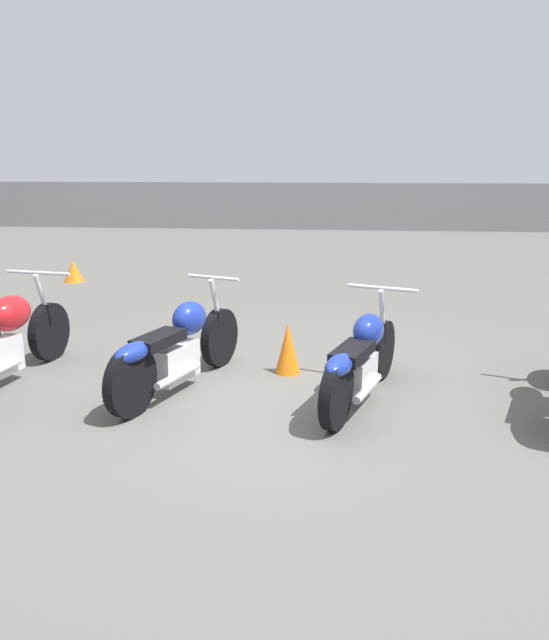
{
  "coord_description": "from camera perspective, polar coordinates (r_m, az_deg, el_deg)",
  "views": [
    {
      "loc": [
        0.55,
        -5.16,
        2.13
      ],
      "look_at": [
        0.0,
        0.55,
        0.65
      ],
      "focal_mm": 35.0,
      "sensor_mm": 36.0,
      "label": 1
    }
  ],
  "objects": [
    {
      "name": "ground_plane",
      "position": [
        5.61,
        -0.54,
        -7.84
      ],
      "size": [
        60.0,
        60.0,
        0.0
      ],
      "primitive_type": "plane",
      "color": "#5B5954"
    },
    {
      "name": "fence_back",
      "position": [
        19.63,
        3.94,
        10.32
      ],
      "size": [
        40.0,
        0.04,
        1.44
      ],
      "color": "gray",
      "rests_on": "ground_plane"
    },
    {
      "name": "motorcycle_slot_2",
      "position": [
        5.92,
        -8.91,
        -2.54
      ],
      "size": [
        0.9,
        2.02,
        0.99
      ],
      "rotation": [
        0.0,
        0.0,
        -0.34
      ],
      "color": "black",
      "rests_on": "ground_plane"
    },
    {
      "name": "motorcycle_slot_3",
      "position": [
        5.61,
        7.9,
        -3.63
      ],
      "size": [
        0.9,
        1.86,
        0.96
      ],
      "rotation": [
        0.0,
        0.0,
        -0.34
      ],
      "color": "black",
      "rests_on": "ground_plane"
    },
    {
      "name": "traffic_cone_near",
      "position": [
        11.76,
        -17.89,
        4.26
      ],
      "size": [
        0.36,
        0.36,
        0.38
      ],
      "color": "orange",
      "rests_on": "ground_plane"
    },
    {
      "name": "traffic_cone_far",
      "position": [
        6.37,
        1.23,
        -2.6
      ],
      "size": [
        0.26,
        0.26,
        0.52
      ],
      "color": "orange",
      "rests_on": "ground_plane"
    }
  ]
}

